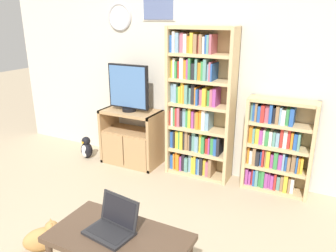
{
  "coord_description": "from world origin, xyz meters",
  "views": [
    {
      "loc": [
        1.44,
        -1.43,
        1.86
      ],
      "look_at": [
        0.1,
        1.19,
        0.87
      ],
      "focal_mm": 35.0,
      "sensor_mm": 36.0,
      "label": 1
    }
  ],
  "objects_px": {
    "coffee_table": "(119,243)",
    "cat": "(44,238)",
    "television": "(128,88)",
    "laptop": "(113,224)",
    "bookshelf_short": "(276,148)",
    "tv_stand": "(131,137)",
    "bookshelf_tall": "(197,107)",
    "penguin_figurine": "(86,148)"
  },
  "relations": [
    {
      "from": "television",
      "to": "coffee_table",
      "type": "bearing_deg",
      "value": -58.7
    },
    {
      "from": "bookshelf_short",
      "to": "laptop",
      "type": "relative_size",
      "value": 3.02
    },
    {
      "from": "laptop",
      "to": "coffee_table",
      "type": "bearing_deg",
      "value": -17.75
    },
    {
      "from": "laptop",
      "to": "penguin_figurine",
      "type": "bearing_deg",
      "value": 143.29
    },
    {
      "from": "television",
      "to": "bookshelf_short",
      "type": "height_order",
      "value": "television"
    },
    {
      "from": "tv_stand",
      "to": "cat",
      "type": "bearing_deg",
      "value": -80.64
    },
    {
      "from": "television",
      "to": "penguin_figurine",
      "type": "relative_size",
      "value": 1.93
    },
    {
      "from": "coffee_table",
      "to": "cat",
      "type": "xyz_separation_m",
      "value": [
        -0.83,
        0.09,
        -0.31
      ]
    },
    {
      "from": "bookshelf_tall",
      "to": "tv_stand",
      "type": "bearing_deg",
      "value": -173.21
    },
    {
      "from": "coffee_table",
      "to": "television",
      "type": "bearing_deg",
      "value": 121.3
    },
    {
      "from": "tv_stand",
      "to": "coffee_table",
      "type": "relative_size",
      "value": 0.81
    },
    {
      "from": "tv_stand",
      "to": "bookshelf_tall",
      "type": "height_order",
      "value": "bookshelf_tall"
    },
    {
      "from": "tv_stand",
      "to": "bookshelf_tall",
      "type": "distance_m",
      "value": 1.01
    },
    {
      "from": "tv_stand",
      "to": "bookshelf_tall",
      "type": "bearing_deg",
      "value": 6.79
    },
    {
      "from": "bookshelf_short",
      "to": "cat",
      "type": "distance_m",
      "value": 2.46
    },
    {
      "from": "coffee_table",
      "to": "penguin_figurine",
      "type": "relative_size",
      "value": 3.06
    },
    {
      "from": "penguin_figurine",
      "to": "laptop",
      "type": "bearing_deg",
      "value": -44.71
    },
    {
      "from": "bookshelf_short",
      "to": "penguin_figurine",
      "type": "relative_size",
      "value": 3.43
    },
    {
      "from": "tv_stand",
      "to": "television",
      "type": "relative_size",
      "value": 1.29
    },
    {
      "from": "bookshelf_tall",
      "to": "penguin_figurine",
      "type": "bearing_deg",
      "value": -170.22
    },
    {
      "from": "cat",
      "to": "penguin_figurine",
      "type": "bearing_deg",
      "value": 158.5
    },
    {
      "from": "coffee_table",
      "to": "penguin_figurine",
      "type": "height_order",
      "value": "coffee_table"
    },
    {
      "from": "television",
      "to": "laptop",
      "type": "distance_m",
      "value": 2.18
    },
    {
      "from": "bookshelf_short",
      "to": "penguin_figurine",
      "type": "distance_m",
      "value": 2.48
    },
    {
      "from": "tv_stand",
      "to": "laptop",
      "type": "height_order",
      "value": "tv_stand"
    },
    {
      "from": "tv_stand",
      "to": "laptop",
      "type": "bearing_deg",
      "value": -59.9
    },
    {
      "from": "coffee_table",
      "to": "bookshelf_short",
      "type": "bearing_deg",
      "value": 71.33
    },
    {
      "from": "bookshelf_tall",
      "to": "cat",
      "type": "height_order",
      "value": "bookshelf_tall"
    },
    {
      "from": "laptop",
      "to": "penguin_figurine",
      "type": "distance_m",
      "value": 2.43
    },
    {
      "from": "bookshelf_short",
      "to": "television",
      "type": "bearing_deg",
      "value": -175.84
    },
    {
      "from": "laptop",
      "to": "penguin_figurine",
      "type": "height_order",
      "value": "laptop"
    },
    {
      "from": "television",
      "to": "laptop",
      "type": "height_order",
      "value": "television"
    },
    {
      "from": "penguin_figurine",
      "to": "bookshelf_tall",
      "type": "bearing_deg",
      "value": 9.78
    },
    {
      "from": "television",
      "to": "laptop",
      "type": "xyz_separation_m",
      "value": [
        1.07,
        -1.83,
        -0.48
      ]
    },
    {
      "from": "tv_stand",
      "to": "bookshelf_tall",
      "type": "relative_size",
      "value": 0.43
    },
    {
      "from": "bookshelf_tall",
      "to": "bookshelf_short",
      "type": "relative_size",
      "value": 1.69
    },
    {
      "from": "television",
      "to": "laptop",
      "type": "bearing_deg",
      "value": -59.67
    },
    {
      "from": "tv_stand",
      "to": "bookshelf_short",
      "type": "xyz_separation_m",
      "value": [
        1.8,
        0.12,
        0.15
      ]
    },
    {
      "from": "tv_stand",
      "to": "bookshelf_short",
      "type": "relative_size",
      "value": 0.72
    },
    {
      "from": "bookshelf_tall",
      "to": "coffee_table",
      "type": "xyz_separation_m",
      "value": [
        0.25,
        -1.98,
        -0.44
      ]
    },
    {
      "from": "tv_stand",
      "to": "coffee_table",
      "type": "bearing_deg",
      "value": -58.92
    },
    {
      "from": "tv_stand",
      "to": "laptop",
      "type": "distance_m",
      "value": 2.14
    }
  ]
}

